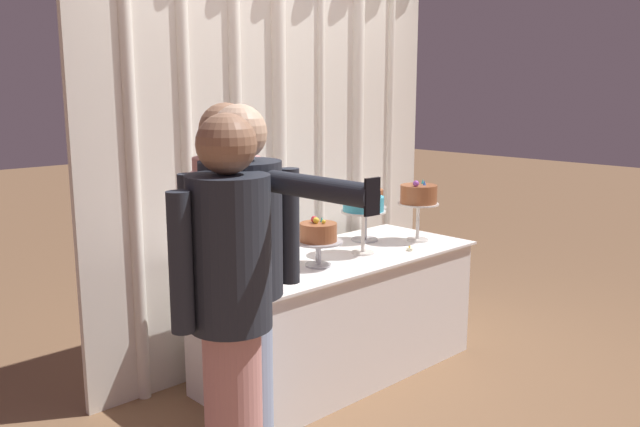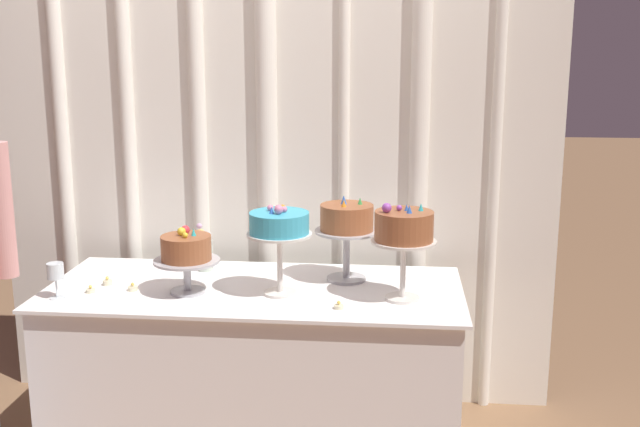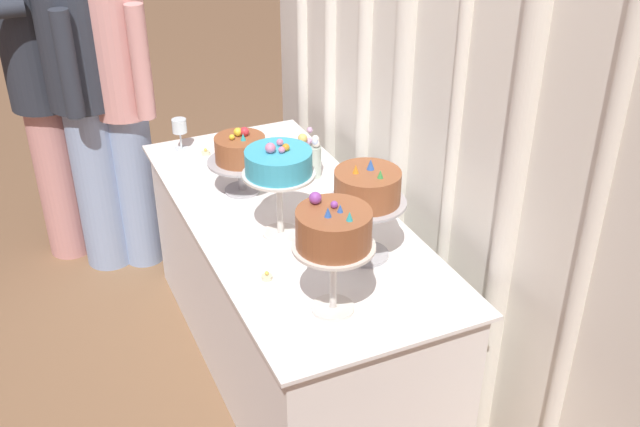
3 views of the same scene
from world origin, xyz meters
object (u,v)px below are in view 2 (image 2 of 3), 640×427
object	(u,v)px
tealight_near_left	(107,282)
tealight_far_right	(339,306)
cake_display_rightmost	(404,230)
cake_display_midleft	(279,227)
flower_vase	(205,250)
tealight_near_right	(133,288)
cake_display_midright	(347,223)
cake_table	(256,368)
cake_display_leftmost	(186,252)
tealight_far_left	(91,290)
wine_glass	(55,273)

from	to	relation	value
tealight_near_left	tealight_far_right	xyz separation A→B (m)	(1.01, -0.20, -0.00)
cake_display_rightmost	tealight_far_right	distance (m)	0.40
cake_display_midleft	tealight_near_left	xyz separation A→B (m)	(-0.75, 0.05, -0.27)
flower_vase	tealight_near_right	bearing A→B (deg)	-126.40
tealight_near_left	tealight_far_right	bearing A→B (deg)	-11.24
cake_display_midright	tealight_near_right	size ratio (longest dim) A/B	8.74
cake_table	flower_vase	size ratio (longest dim) A/B	7.95
cake_table	tealight_far_right	world-z (taller)	tealight_far_right
cake_display_leftmost	tealight_far_right	bearing A→B (deg)	-11.65
tealight_far_left	cake_table	bearing A→B (deg)	11.69
wine_glass	tealight_far_right	xyz separation A→B (m)	(1.14, -0.01, -0.10)
tealight_near_left	tealight_far_right	size ratio (longest dim) A/B	1.03
cake_display_leftmost	cake_display_midright	bearing A→B (deg)	20.71
cake_display_leftmost	cake_display_midleft	xyz separation A→B (m)	(0.38, 0.02, 0.11)
cake_table	cake_display_rightmost	size ratio (longest dim) A/B	4.37
wine_glass	tealight_near_left	xyz separation A→B (m)	(0.14, 0.19, -0.10)
cake_display_midleft	tealight_far_right	distance (m)	0.40
cake_display_leftmost	tealight_near_left	size ratio (longest dim) A/B	7.17
cake_table	tealight_far_right	bearing A→B (deg)	-31.81
flower_vase	tealight_near_left	world-z (taller)	flower_vase
flower_vase	tealight_near_right	size ratio (longest dim) A/B	5.18
cake_display_midright	tealight_far_right	distance (m)	0.45
tealight_far_left	tealight_near_right	size ratio (longest dim) A/B	0.95
cake_display_midright	tealight_near_left	distance (m)	1.06
tealight_near_left	cake_table	bearing A→B (deg)	3.04
tealight_far_left	cake_display_midleft	bearing A→B (deg)	3.98
cake_display_rightmost	tealight_near_left	distance (m)	1.28
cake_display_rightmost	tealight_far_left	world-z (taller)	cake_display_rightmost
cake_display_leftmost	tealight_near_left	world-z (taller)	cake_display_leftmost
cake_display_rightmost	tealight_near_left	bearing A→B (deg)	176.98
wine_glass	flower_vase	world-z (taller)	flower_vase
tealight_near_left	tealight_near_right	distance (m)	0.14
cake_display_midright	cake_display_rightmost	bearing A→B (deg)	-44.92
cake_display_leftmost	wine_glass	distance (m)	0.53
cake_display_midright	cake_display_leftmost	bearing A→B (deg)	-159.29
cake_table	flower_vase	xyz separation A→B (m)	(-0.27, 0.22, 0.46)
tealight_near_right	cake_display_midleft	bearing A→B (deg)	0.99
cake_table	tealight_far_left	world-z (taller)	tealight_far_left
cake_display_midleft	wine_glass	bearing A→B (deg)	-171.12
cake_display_midleft	cake_display_rightmost	bearing A→B (deg)	-1.97
cake_display_leftmost	tealight_far_right	size ratio (longest dim) A/B	7.35
tealight_near_left	tealight_near_right	world-z (taller)	tealight_near_left
wine_glass	tealight_far_left	bearing A→B (deg)	38.60
tealight_far_left	flower_vase	bearing A→B (deg)	42.08
flower_vase	wine_glass	bearing A→B (deg)	-138.62
cake_display_leftmost	flower_vase	xyz separation A→B (m)	(-0.01, 0.32, -0.08)
cake_display_leftmost	tealight_far_right	distance (m)	0.67
cake_display_midleft	cake_display_midright	world-z (taller)	cake_display_midleft
wine_glass	tealight_far_right	distance (m)	1.15
flower_vase	tealight_far_right	xyz separation A→B (m)	(0.64, -0.45, -0.08)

